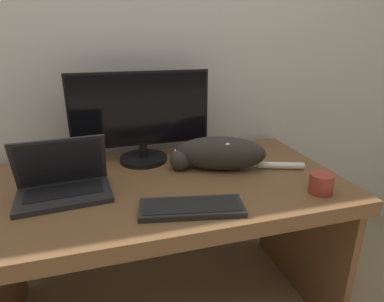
# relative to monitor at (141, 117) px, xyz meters

# --- Properties ---
(wall_back) EXTENTS (6.40, 0.06, 2.60)m
(wall_back) POSITION_rel_monitor_xyz_m (0.05, 0.20, 0.37)
(wall_back) COLOR silver
(wall_back) RESTS_ON ground_plane
(desk) EXTENTS (1.49, 0.79, 0.72)m
(desk) POSITION_rel_monitor_xyz_m (0.05, -0.26, -0.36)
(desk) COLOR brown
(desk) RESTS_ON ground_plane
(monitor) EXTENTS (0.64, 0.23, 0.43)m
(monitor) POSITION_rel_monitor_xyz_m (0.00, 0.00, 0.00)
(monitor) COLOR black
(monitor) RESTS_ON desk
(laptop) EXTENTS (0.36, 0.24, 0.22)m
(laptop) POSITION_rel_monitor_xyz_m (-0.34, -0.27, -0.17)
(laptop) COLOR #232326
(laptop) RESTS_ON desk
(external_keyboard) EXTENTS (0.38, 0.20, 0.02)m
(external_keyboard) POSITION_rel_monitor_xyz_m (0.09, -0.52, -0.21)
(external_keyboard) COLOR black
(external_keyboard) RESTS_ON desk
(cat) EXTENTS (0.59, 0.26, 0.15)m
(cat) POSITION_rel_monitor_xyz_m (0.31, -0.20, -0.14)
(cat) COLOR #332D28
(cat) RESTS_ON desk
(coffee_mug) EXTENTS (0.09, 0.09, 0.08)m
(coffee_mug) POSITION_rel_monitor_xyz_m (0.61, -0.53, -0.18)
(coffee_mug) COLOR #9E382D
(coffee_mug) RESTS_ON desk
(small_toy) EXTENTS (0.05, 0.05, 0.05)m
(small_toy) POSITION_rel_monitor_xyz_m (0.42, -0.06, -0.19)
(small_toy) COLOR red
(small_toy) RESTS_ON desk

